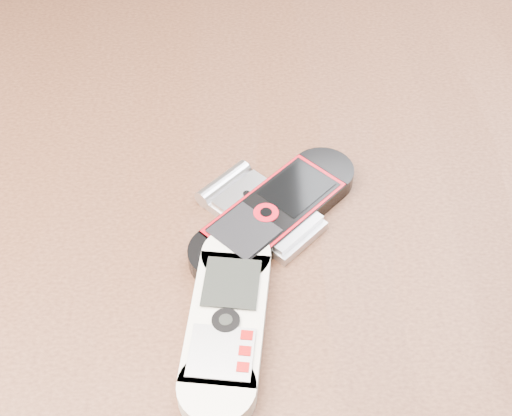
# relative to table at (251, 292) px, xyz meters

# --- Properties ---
(table) EXTENTS (1.20, 0.80, 0.75)m
(table) POSITION_rel_table_xyz_m (0.00, 0.00, 0.00)
(table) COLOR black
(table) RESTS_ON ground
(nokia_white) EXTENTS (0.07, 0.17, 0.02)m
(nokia_white) POSITION_rel_table_xyz_m (-0.02, -0.10, 0.11)
(nokia_white) COLOR beige
(nokia_white) RESTS_ON table
(nokia_black_red) EXTENTS (0.16, 0.16, 0.02)m
(nokia_black_red) POSITION_rel_table_xyz_m (0.02, -0.00, 0.11)
(nokia_black_red) COLOR black
(nokia_black_red) RESTS_ON table
(motorola_razr) EXTENTS (0.11, 0.11, 0.02)m
(motorola_razr) POSITION_rel_table_xyz_m (0.01, -0.00, 0.11)
(motorola_razr) COLOR #B9B9BE
(motorola_razr) RESTS_ON table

